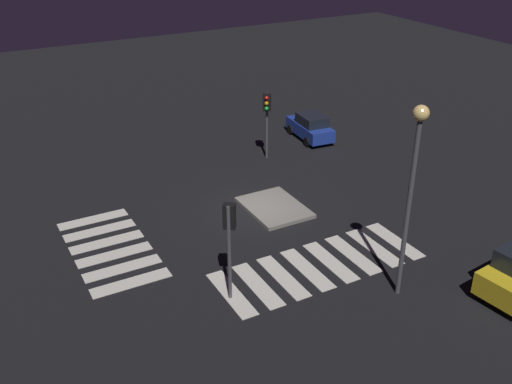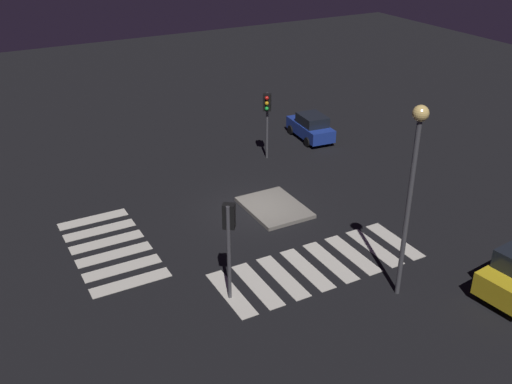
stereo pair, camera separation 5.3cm
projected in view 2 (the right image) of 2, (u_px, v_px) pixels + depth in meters
The scene contains 8 objects.
ground_plane at pixel (256, 210), 28.37m from camera, with size 80.00×80.00×0.00m, color black.
traffic_island at pixel (274, 207), 28.45m from camera, with size 3.47×2.60×0.18m.
car_blue at pixel (311, 127), 36.40m from camera, with size 3.80×2.00×1.61m.
traffic_light_west at pixel (267, 110), 32.63m from camera, with size 0.53×0.54×3.89m.
traffic_light_east at pixel (229, 228), 21.02m from camera, with size 0.53×0.54×3.91m.
street_lamp at pixel (413, 171), 20.19m from camera, with size 0.56×0.56×7.50m.
crosswalk_near at pixel (110, 248), 25.32m from camera, with size 6.45×3.20×0.02m.
crosswalk_side at pixel (319, 265), 24.13m from camera, with size 3.20×8.75×0.02m.
Camera 2 is at (21.90, -11.90, 13.60)m, focal length 41.19 mm.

